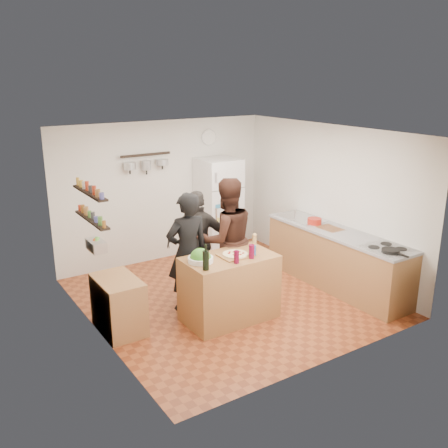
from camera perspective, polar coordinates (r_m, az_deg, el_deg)
room_shell at (r=7.54m, az=-1.19°, el=1.26°), size 4.20×4.20×4.20m
prep_island at (r=6.89m, az=0.61°, el=-7.31°), size 1.25×0.72×0.91m
pizza_board at (r=6.74m, az=1.29°, el=-3.61°), size 0.42×0.34×0.02m
pizza at (r=6.73m, az=1.29°, el=-3.46°), size 0.34×0.34×0.02m
salad_bowl at (r=6.54m, az=-2.70°, el=-4.07°), size 0.33×0.33×0.07m
wine_bottle at (r=6.25m, az=-2.09°, el=-4.18°), size 0.08×0.08×0.25m
wine_glass_near at (r=6.47m, az=1.43°, el=-3.79°), size 0.07×0.07×0.17m
wine_glass_far at (r=6.65m, az=3.16°, el=-3.16°), size 0.08×0.08×0.19m
pepper_mill at (r=6.97m, az=3.49°, el=-2.19°), size 0.06×0.06×0.19m
salt_canister at (r=6.76m, az=3.31°, el=-3.03°), size 0.08×0.08×0.14m
person_left at (r=7.03m, az=-4.18°, el=-3.25°), size 0.66×0.46×1.73m
person_center at (r=7.34m, az=0.28°, el=-1.81°), size 1.01×0.84×1.85m
person_back at (r=7.57m, az=-2.94°, el=-2.17°), size 1.02×0.79×1.62m
counter_run at (r=8.11m, az=12.71°, el=-3.96°), size 0.63×2.63×0.90m
stove_top at (r=7.37m, az=18.17°, el=-2.73°), size 0.60×0.62×0.02m
skillet at (r=7.21m, az=18.51°, el=-2.93°), size 0.25×0.25×0.05m
sink at (r=8.55m, az=8.87°, el=0.62°), size 0.50×0.80×0.03m
cutting_board at (r=8.08m, az=12.03°, el=-0.54°), size 0.30×0.40×0.02m
red_bowl at (r=8.24m, az=10.30°, el=0.33°), size 0.23×0.23×0.10m
fridge at (r=9.23m, az=-0.62°, el=1.95°), size 0.70×0.68×1.80m
wall_clock at (r=9.26m, az=-1.75°, el=9.89°), size 0.30×0.03×0.30m
spice_shelf_lower at (r=6.52m, az=-14.87°, el=0.47°), size 0.12×1.00×0.02m
spice_shelf_upper at (r=6.44m, az=-15.11°, el=3.46°), size 0.12×1.00×0.02m
produce_basket at (r=6.64m, az=-14.40°, el=-2.38°), size 0.18×0.35×0.14m
side_table at (r=6.77m, az=-11.95°, el=-9.01°), size 0.50×0.80×0.73m
pot_rack at (r=8.62m, az=-8.93°, el=7.82°), size 0.90×0.04×0.04m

